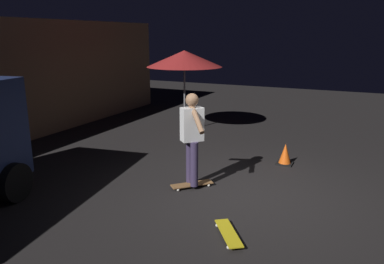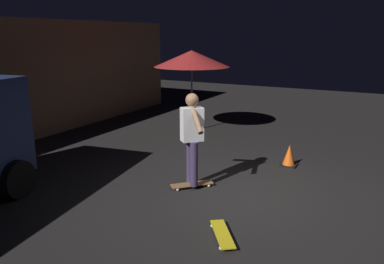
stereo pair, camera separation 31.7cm
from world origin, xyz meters
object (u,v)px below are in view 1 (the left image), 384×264
Objects in this scene: skateboard_spare at (228,233)px; skateboard_ridden at (192,184)px; traffic_cone at (285,155)px; skater at (192,133)px; patio_umbrella at (184,59)px.

skateboard_ridden is at bearing 41.26° from skateboard_spare.
traffic_cone is (2.02, -1.27, 0.16)m from skateboard_ridden.
traffic_cone is (2.02, -1.27, -0.83)m from skater.
skater is (1.38, 1.21, 0.98)m from skateboard_spare.
patio_umbrella is 6.29m from skateboard_spare.
skateboard_ridden is 1.83m from skateboard_spare.
patio_umbrella is 4.62m from skateboard_ridden.
skater is at bearing -151.84° from patio_umbrella.
skateboard_spare is at bearing -147.83° from patio_umbrella.
skateboard_spare is at bearing 179.00° from traffic_cone.
patio_umbrella is 3.27× the size of skateboard_ridden.
skateboard_spare is (-5.04, -3.17, -2.02)m from patio_umbrella.
patio_umbrella is 4.07m from traffic_cone.
skateboard_ridden is (-3.66, -1.96, -2.02)m from patio_umbrella.
patio_umbrella is at bearing 63.02° from traffic_cone.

